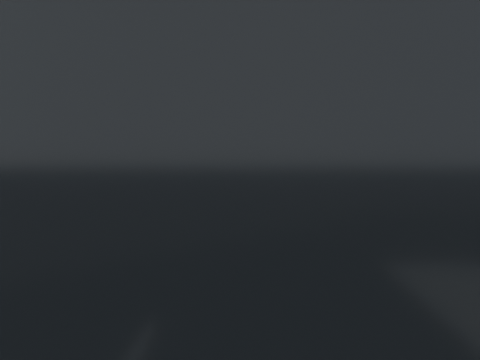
% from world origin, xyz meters
% --- Properties ---
extents(sidewalk_right, '(3.00, 80.00, 0.15)m').
position_xyz_m(sidewalk_right, '(7.50, 25.00, 0.07)').
color(sidewalk_right, slate).
rests_on(sidewalk_right, ground).
extents(sidewalk_left, '(2.00, 80.00, 0.15)m').
position_xyz_m(sidewalk_left, '(-8.00, 25.00, 0.07)').
color(sidewalk_left, slate).
rests_on(sidewalk_left, ground).
extents(building_modern_block, '(5.03, 22.00, 20.00)m').
position_xyz_m(building_modern_block, '(11.47, 21.00, 9.90)').
color(building_modern_block, '#92979C').
rests_on(building_modern_block, ground).
extents(building_victorian, '(6.50, 24.00, 21.00)m').
position_xyz_m(building_victorian, '(11.38, 44.00, 9.66)').
color(building_victorian, '#636057').
rests_on(building_victorian, ground).
extents(building_left_mid, '(5.00, 24.00, 14.00)m').
position_xyz_m(building_left_mid, '(-11.50, 30.00, 7.00)').
color(building_left_mid, black).
rests_on(building_left_mid, ground).
extents(building_left_far, '(5.00, 20.00, 13.00)m').
position_xyz_m(building_left_far, '(-11.50, 52.00, 6.50)').
color(building_left_far, '#636057').
rests_on(building_left_far, ground).
extents(street_lamp, '(1.06, 0.22, 7.00)m').
position_xyz_m(street_lamp, '(-8.22, 18.00, 4.18)').
color(street_lamp, black).
rests_on(street_lamp, sidewalk_left).
extents(red_bus, '(3.14, 12.07, 4.84)m').
position_xyz_m(red_bus, '(2.24, 1.76, 2.69)').
color(red_bus, '#A70A1F').
rests_on(red_bus, ground).
extents(grey_bus, '(2.92, 10.61, 3.40)m').
position_xyz_m(grey_bus, '(1.44, 39.68, 1.82)').
color(grey_bus, black).
rests_on(grey_bus, ground).
extents(car_a, '(1.78, 4.02, 1.35)m').
position_xyz_m(car_a, '(1.71, 12.68, 0.67)').
color(car_a, black).
rests_on(car_a, ground).
extents(car_b, '(1.37, 3.72, 1.22)m').
position_xyz_m(car_b, '(2.94, 18.49, 0.61)').
color(car_b, gray).
rests_on(car_b, ground).
extents(car_c, '(2.37, 5.20, 1.48)m').
position_xyz_m(car_c, '(4.18, 27.70, 0.74)').
color(car_c, black).
rests_on(car_c, ground).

